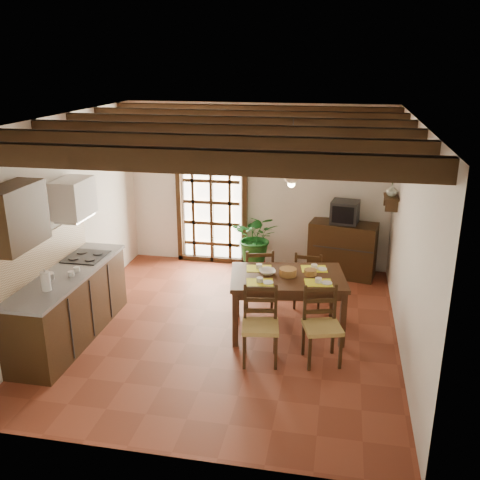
% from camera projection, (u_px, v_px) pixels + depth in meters
% --- Properties ---
extents(ground_plane, '(5.00, 5.00, 0.00)m').
position_uv_depth(ground_plane, '(227.00, 329.00, 7.26)').
color(ground_plane, brown).
extents(room_shell, '(4.52, 5.02, 2.81)m').
position_uv_depth(room_shell, '(226.00, 199.00, 6.67)').
color(room_shell, silver).
rests_on(room_shell, ground_plane).
extents(ceiling_beams, '(4.50, 4.34, 0.20)m').
position_uv_depth(ceiling_beams, '(225.00, 129.00, 6.39)').
color(ceiling_beams, black).
rests_on(ceiling_beams, room_shell).
extents(french_door, '(1.26, 0.11, 2.32)m').
position_uv_depth(french_door, '(212.00, 198.00, 9.30)').
color(french_door, white).
rests_on(french_door, ground_plane).
extents(kitchen_counter, '(0.64, 2.25, 1.38)m').
position_uv_depth(kitchen_counter, '(69.00, 304.00, 6.90)').
color(kitchen_counter, black).
rests_on(kitchen_counter, ground_plane).
extents(upper_cabinet, '(0.35, 0.80, 0.70)m').
position_uv_depth(upper_cabinet, '(15.00, 217.00, 5.83)').
color(upper_cabinet, black).
rests_on(upper_cabinet, room_shell).
extents(range_hood, '(0.38, 0.60, 0.54)m').
position_uv_depth(range_hood, '(73.00, 199.00, 7.02)').
color(range_hood, white).
rests_on(range_hood, room_shell).
extents(counter_items, '(0.50, 1.43, 0.25)m').
position_uv_depth(counter_items, '(69.00, 267.00, 6.83)').
color(counter_items, black).
rests_on(counter_items, kitchen_counter).
extents(dining_table, '(1.62, 1.19, 0.80)m').
position_uv_depth(dining_table, '(287.00, 283.00, 7.00)').
color(dining_table, '#392112').
rests_on(dining_table, ground_plane).
extents(chair_near_left, '(0.49, 0.48, 0.94)m').
position_uv_depth(chair_near_left, '(260.00, 339.00, 6.42)').
color(chair_near_left, '#AF934A').
rests_on(chair_near_left, ground_plane).
extents(chair_near_right, '(0.53, 0.52, 0.93)m').
position_uv_depth(chair_near_right, '(321.00, 339.00, 6.41)').
color(chair_near_right, '#AF934A').
rests_on(chair_near_right, ground_plane).
extents(chair_far_left, '(0.52, 0.51, 0.92)m').
position_uv_depth(chair_far_left, '(258.00, 288.00, 7.85)').
color(chair_far_left, '#AF934A').
rests_on(chair_far_left, ground_plane).
extents(chair_far_right, '(0.43, 0.41, 0.88)m').
position_uv_depth(chair_far_right, '(308.00, 289.00, 7.84)').
color(chair_far_right, '#AF934A').
rests_on(chair_far_right, ground_plane).
extents(table_setting, '(1.08, 0.72, 0.10)m').
position_uv_depth(table_setting, '(288.00, 270.00, 6.94)').
color(table_setting, yellow).
rests_on(table_setting, dining_table).
extents(table_bowl, '(0.26, 0.26, 0.05)m').
position_uv_depth(table_bowl, '(267.00, 272.00, 7.01)').
color(table_bowl, white).
rests_on(table_bowl, dining_table).
extents(sideboard, '(1.15, 0.67, 0.92)m').
position_uv_depth(sideboard, '(342.00, 249.00, 8.91)').
color(sideboard, black).
rests_on(sideboard, ground_plane).
extents(crt_tv, '(0.49, 0.46, 0.37)m').
position_uv_depth(crt_tv, '(345.00, 212.00, 8.70)').
color(crt_tv, black).
rests_on(crt_tv, sideboard).
extents(fuse_box, '(0.25, 0.03, 0.32)m').
position_uv_depth(fuse_box, '(348.00, 170.00, 8.73)').
color(fuse_box, white).
rests_on(fuse_box, room_shell).
extents(plant_pot, '(0.39, 0.39, 0.24)m').
position_uv_depth(plant_pot, '(256.00, 265.00, 9.20)').
color(plant_pot, maroon).
rests_on(plant_pot, ground_plane).
extents(potted_plant, '(2.09, 1.81, 2.24)m').
position_uv_depth(potted_plant, '(257.00, 239.00, 9.05)').
color(potted_plant, '#144C19').
rests_on(potted_plant, ground_plane).
extents(wall_shelf, '(0.20, 0.42, 0.20)m').
position_uv_depth(wall_shelf, '(391.00, 199.00, 7.87)').
color(wall_shelf, black).
rests_on(wall_shelf, room_shell).
extents(shelf_vase, '(0.15, 0.15, 0.15)m').
position_uv_depth(shelf_vase, '(392.00, 190.00, 7.83)').
color(shelf_vase, '#B2BFB2').
rests_on(shelf_vase, wall_shelf).
extents(shelf_flowers, '(0.14, 0.14, 0.36)m').
position_uv_depth(shelf_flowers, '(393.00, 176.00, 7.76)').
color(shelf_flowers, yellow).
rests_on(shelf_flowers, shelf_vase).
extents(framed_picture, '(0.03, 0.32, 0.32)m').
position_uv_depth(framed_picture, '(401.00, 163.00, 7.68)').
color(framed_picture, brown).
rests_on(framed_picture, room_shell).
extents(pendant_lamp, '(0.36, 0.36, 0.84)m').
position_uv_depth(pendant_lamp, '(292.00, 178.00, 6.64)').
color(pendant_lamp, black).
rests_on(pendant_lamp, room_shell).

